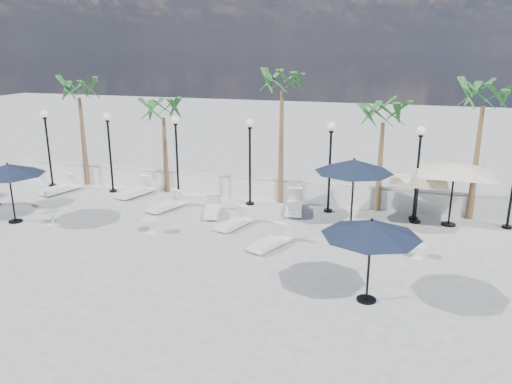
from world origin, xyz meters
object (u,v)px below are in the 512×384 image
(lounger_4, at_px, (212,210))
(parasol_navy_right, at_px, (371,229))
(lounger_2, at_px, (136,190))
(lounger_3, at_px, (294,206))
(lounger_1, at_px, (167,205))
(lounger_0, at_px, (61,188))
(parasol_navy_mid, at_px, (354,166))
(lounger_5, at_px, (235,222))
(parasol_cream_sq_b, at_px, (419,174))
(parasol_cream_sq_a, at_px, (455,163))
(parasol_navy_left, at_px, (8,170))
(lounger_6, at_px, (270,241))

(lounger_4, xyz_separation_m, parasol_navy_right, (6.84, -5.61, 1.90))
(lounger_2, bearing_deg, lounger_3, 14.45)
(lounger_1, relative_size, parasol_navy_right, 0.73)
(lounger_0, xyz_separation_m, parasol_navy_mid, (13.96, -0.54, 2.14))
(lounger_5, bearing_deg, parasol_navy_mid, 37.87)
(lounger_0, height_order, parasol_cream_sq_b, parasol_cream_sq_b)
(parasol_navy_mid, bearing_deg, lounger_2, 173.61)
(lounger_3, distance_m, parasol_navy_mid, 3.44)
(lounger_1, xyz_separation_m, lounger_5, (3.55, -1.23, -0.01))
(lounger_0, bearing_deg, lounger_3, 17.94)
(lounger_5, bearing_deg, parasol_navy_right, -21.75)
(lounger_0, distance_m, lounger_4, 8.30)
(parasol_cream_sq_a, bearing_deg, parasol_navy_left, -164.39)
(lounger_6, relative_size, parasol_cream_sq_b, 0.45)
(lounger_5, bearing_deg, lounger_1, 178.59)
(lounger_5, bearing_deg, lounger_0, -174.68)
(parasol_cream_sq_a, bearing_deg, lounger_5, -161.37)
(lounger_0, height_order, lounger_4, lounger_0)
(lounger_0, height_order, parasol_navy_mid, parasol_navy_mid)
(parasol_navy_left, distance_m, parasol_navy_right, 14.34)
(lounger_1, height_order, parasol_navy_left, parasol_navy_left)
(lounger_0, height_order, lounger_5, lounger_0)
(lounger_6, height_order, parasol_navy_left, parasol_navy_left)
(parasol_navy_left, bearing_deg, parasol_navy_mid, 15.28)
(parasol_navy_mid, height_order, parasol_navy_right, parasol_navy_mid)
(lounger_2, relative_size, lounger_6, 1.12)
(lounger_0, relative_size, lounger_5, 1.11)
(parasol_navy_right, bearing_deg, parasol_cream_sq_a, 70.17)
(parasol_navy_mid, xyz_separation_m, parasol_navy_right, (1.12, -6.05, -0.27))
(parasol_navy_right, bearing_deg, lounger_0, 156.41)
(lounger_1, bearing_deg, parasol_navy_left, -128.85)
(lounger_4, bearing_deg, lounger_2, 143.99)
(lounger_1, xyz_separation_m, lounger_3, (5.34, 1.33, 0.03))
(lounger_0, bearing_deg, lounger_2, 24.85)
(lounger_1, distance_m, parasol_cream_sq_b, 10.55)
(lounger_5, bearing_deg, parasol_cream_sq_a, 36.33)
(parasol_navy_right, bearing_deg, parasol_cream_sq_b, 79.58)
(lounger_2, relative_size, parasol_cream_sq_b, 0.51)
(lounger_4, height_order, parasol_navy_right, parasol_navy_right)
(lounger_4, distance_m, parasol_navy_right, 9.04)
(lounger_6, height_order, parasol_navy_mid, parasol_navy_mid)
(lounger_1, xyz_separation_m, lounger_4, (2.14, -0.09, -0.00))
(parasol_navy_left, relative_size, parasol_cream_sq_b, 0.64)
(lounger_1, xyz_separation_m, parasol_navy_right, (8.97, -5.69, 1.89))
(lounger_0, distance_m, parasol_cream_sq_b, 16.50)
(parasol_cream_sq_a, bearing_deg, lounger_1, -172.75)
(lounger_2, relative_size, parasol_navy_left, 0.79)
(lounger_3, bearing_deg, parasol_cream_sq_b, -8.56)
(lounger_6, bearing_deg, parasol_cream_sq_a, 57.32)
(lounger_0, xyz_separation_m, parasol_cream_sq_b, (16.40, 0.58, 1.75))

